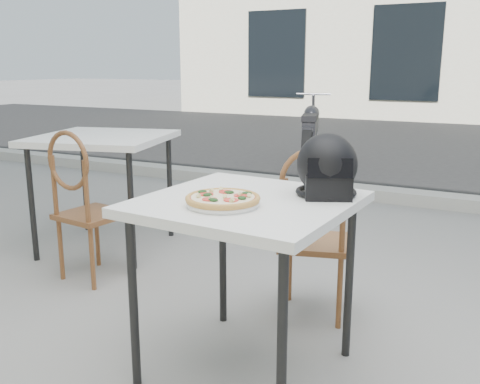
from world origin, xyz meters
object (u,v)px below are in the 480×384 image
at_px(helmet, 327,168).
at_px(motorcycle, 310,134).
at_px(cafe_table_main, 247,215).
at_px(cafe_chair_side, 83,198).
at_px(cafe_chair_main, 314,225).
at_px(plate, 223,203).
at_px(pizza, 223,198).
at_px(cafe_table_side, 103,146).

bearing_deg(helmet, motorcycle, 86.28).
bearing_deg(cafe_table_main, helmet, 37.58).
height_order(cafe_chair_side, motorcycle, cafe_chair_side).
bearing_deg(cafe_chair_side, cafe_table_main, 168.69).
relative_size(cafe_chair_main, motorcycle, 0.51).
relative_size(plate, pizza, 0.97).
bearing_deg(pizza, motorcycle, 105.96).
height_order(plate, helmet, helmet).
height_order(cafe_table_main, helmet, helmet).
bearing_deg(motorcycle, cafe_chair_main, -86.36).
bearing_deg(plate, cafe_chair_side, 155.58).
bearing_deg(cafe_table_main, pizza, -104.32).
bearing_deg(cafe_chair_main, pizza, 64.53).
bearing_deg(pizza, cafe_chair_side, 155.59).
distance_m(pizza, motorcycle, 5.36).
bearing_deg(plate, helmet, 48.66).
bearing_deg(cafe_chair_main, cafe_chair_side, -9.84).
bearing_deg(cafe_table_side, helmet, -22.49).
xyz_separation_m(cafe_table_main, helmet, (0.27, 0.21, 0.19)).
bearing_deg(plate, motorcycle, 105.96).
xyz_separation_m(plate, cafe_table_side, (-1.61, 1.14, -0.03)).
xyz_separation_m(cafe_chair_main, motorcycle, (-1.60, 4.41, -0.11)).
xyz_separation_m(cafe_table_main, cafe_table_side, (-1.64, 1.00, 0.05)).
bearing_deg(helmet, cafe_table_main, -166.49).
bearing_deg(pizza, plate, -82.24).
bearing_deg(pizza, cafe_table_main, 75.68).
bearing_deg(cafe_table_side, cafe_chair_side, -60.79).
relative_size(cafe_chair_side, motorcycle, 0.52).
xyz_separation_m(pizza, helmet, (0.31, 0.35, 0.09)).
bearing_deg(pizza, cafe_table_side, 144.64).
distance_m(pizza, helmet, 0.47).
relative_size(cafe_chair_main, cafe_table_side, 0.87).
distance_m(cafe_chair_main, cafe_chair_side, 1.44).
height_order(plate, cafe_table_side, cafe_table_side).
xyz_separation_m(cafe_chair_side, motorcycle, (-0.17, 4.55, -0.12)).
xyz_separation_m(pizza, motorcycle, (-1.47, 5.14, -0.40)).
relative_size(cafe_table_side, cafe_chair_side, 1.12).
distance_m(plate, cafe_chair_side, 1.45).
distance_m(plate, helmet, 0.48).
distance_m(helmet, motorcycle, 5.13).
bearing_deg(cafe_chair_main, cafe_table_side, -28.77).
height_order(helmet, cafe_table_side, helmet).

